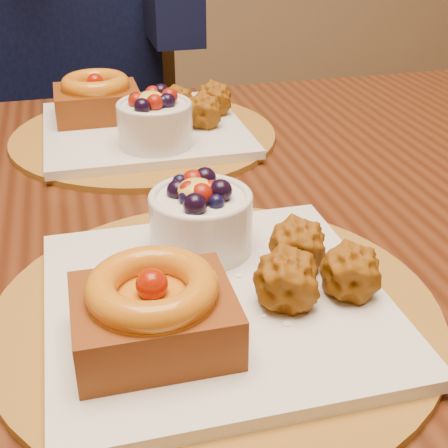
{
  "coord_description": "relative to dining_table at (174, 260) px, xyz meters",
  "views": [
    {
      "loc": [
        -0.07,
        -0.68,
        1.08
      ],
      "look_at": [
        0.05,
        -0.21,
        0.81
      ],
      "focal_mm": 50.0,
      "sensor_mm": 36.0,
      "label": 1
    }
  ],
  "objects": [
    {
      "name": "chair_far",
      "position": [
        -0.01,
        0.77,
        -0.2
      ],
      "size": [
        0.49,
        0.49,
        0.85
      ],
      "rotation": [
        0.0,
        0.0,
        0.22
      ],
      "color": "black",
      "rests_on": "ground"
    },
    {
      "name": "place_setting_near",
      "position": [
        -0.0,
        -0.21,
        0.11
      ],
      "size": [
        0.38,
        0.38,
        0.09
      ],
      "color": "brown",
      "rests_on": "dining_table"
    },
    {
      "name": "dining_table",
      "position": [
        0.0,
        0.0,
        0.0
      ],
      "size": [
        1.6,
        0.9,
        0.76
      ],
      "color": "#361709",
      "rests_on": "ground"
    },
    {
      "name": "place_setting_far",
      "position": [
        -0.0,
        0.21,
        0.11
      ],
      "size": [
        0.38,
        0.38,
        0.09
      ],
      "color": "brown",
      "rests_on": "dining_table"
    }
  ]
}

